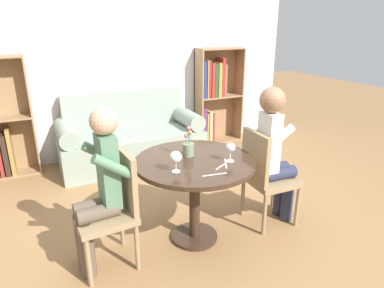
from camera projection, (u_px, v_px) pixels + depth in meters
ground_plane at (194, 237)px, 2.99m from camera, size 16.00×16.00×0.00m
back_wall at (117, 56)px, 4.52m from camera, size 5.20×0.05×2.70m
round_table at (195, 176)px, 2.79m from camera, size 0.98×0.98×0.74m
couch at (131, 140)px, 4.52m from camera, size 1.81×0.80×0.92m
bookshelf_right at (213, 95)px, 5.16m from camera, size 0.71×0.28×1.42m
chair_left at (113, 205)px, 2.54m from camera, size 0.45×0.45×0.90m
chair_right at (265, 174)px, 3.07m from camera, size 0.44×0.44×0.90m
person_left at (99, 189)px, 2.44m from camera, size 0.43×0.36×1.25m
person_right at (275, 151)px, 3.03m from camera, size 0.43×0.35×1.28m
wine_glass_left at (176, 157)px, 2.49m from camera, size 0.09×0.09×0.16m
wine_glass_right at (231, 148)px, 2.68m from camera, size 0.07×0.07×0.15m
flower_vase at (188, 147)px, 2.80m from camera, size 0.09×0.09×0.26m
knife_left_setting at (215, 175)px, 2.48m from camera, size 0.19×0.04×0.00m
fork_left_setting at (226, 163)px, 2.67m from camera, size 0.10×0.17×0.00m
knife_right_setting at (222, 165)px, 2.64m from camera, size 0.17×0.11×0.00m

